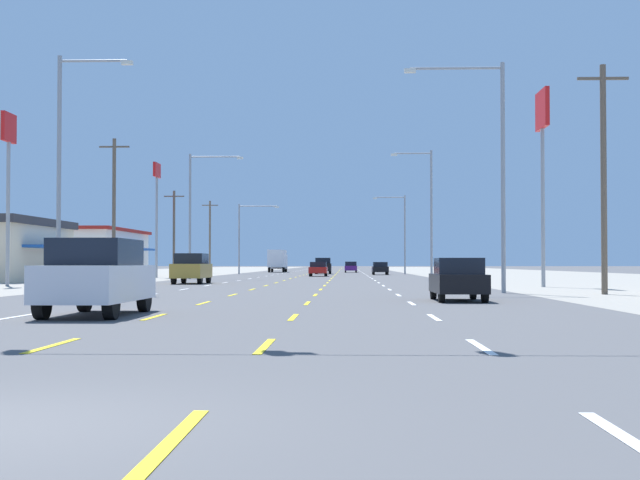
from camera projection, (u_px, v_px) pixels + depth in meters
name	position (u px, v px, depth m)	size (l,w,h in m)	color
ground_plane	(310.00, 279.00, 73.16)	(572.00, 572.00, 0.00)	#4C4C4F
lot_apron_left	(21.00, 279.00, 73.93)	(28.00, 440.00, 0.01)	gray
lot_apron_right	(606.00, 279.00, 72.39)	(28.00, 440.00, 0.01)	gray
lane_markings	(323.00, 273.00, 111.63)	(10.64, 227.60, 0.01)	white
signal_span_wire	(192.00, 48.00, 17.05)	(27.29, 0.53, 9.30)	brown
suv_inner_left_nearest	(97.00, 276.00, 22.50)	(1.98, 4.90, 1.98)	silver
hatchback_far_right_near	(458.00, 279.00, 31.02)	(1.72, 3.90, 1.54)	black
suv_far_left_mid	(192.00, 268.00, 56.92)	(1.98, 4.90, 1.98)	#B28C33
sedan_center_turn_midfar	(318.00, 269.00, 88.01)	(1.80, 4.50, 1.46)	red
sedan_far_right_far	(380.00, 268.00, 99.23)	(1.80, 4.50, 1.46)	black
suv_center_turn_farther	(323.00, 266.00, 106.64)	(1.98, 4.90, 1.98)	black
hatchback_inner_right_farthest	(351.00, 267.00, 121.63)	(1.72, 3.90, 1.54)	#4C196B
box_truck_far_left_distant_a	(278.00, 260.00, 126.51)	(2.40, 7.20, 3.23)	silver
storefront_left_row_2	(69.00, 253.00, 87.95)	(14.10, 17.46, 4.78)	silver
pole_sign_left_row_1	(8.00, 158.00, 51.03)	(0.24, 1.85, 10.19)	gray
pole_sign_left_row_2	(157.00, 192.00, 79.89)	(0.24, 2.27, 10.57)	gray
pole_sign_right_row_1	(542.00, 133.00, 49.12)	(0.24, 2.60, 11.15)	gray
streetlight_left_row_0	(65.00, 158.00, 39.87)	(3.49, 0.26, 10.92)	gray
streetlight_right_row_0	(493.00, 159.00, 39.26)	(4.55, 0.26, 10.46)	gray
streetlight_left_row_1	(195.00, 206.00, 73.13)	(4.58, 0.26, 10.57)	gray
streetlight_right_row_1	(428.00, 206.00, 72.52)	(3.47, 0.26, 10.79)	gray
streetlight_left_row_2	(244.00, 232.00, 106.37)	(5.00, 0.26, 8.58)	gray
streetlight_right_row_2	(402.00, 228.00, 105.78)	(3.99, 0.26, 9.62)	gray
utility_pole_right_row_0	(604.00, 175.00, 37.48)	(2.20, 0.26, 9.96)	brown
utility_pole_left_row_1	(114.00, 207.00, 62.97)	(2.20, 0.26, 10.41)	brown
utility_pole_left_row_2	(174.00, 231.00, 93.49)	(2.20, 0.26, 9.15)	brown
utility_pole_left_row_3	(210.00, 235.00, 118.18)	(2.20, 0.26, 9.82)	brown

